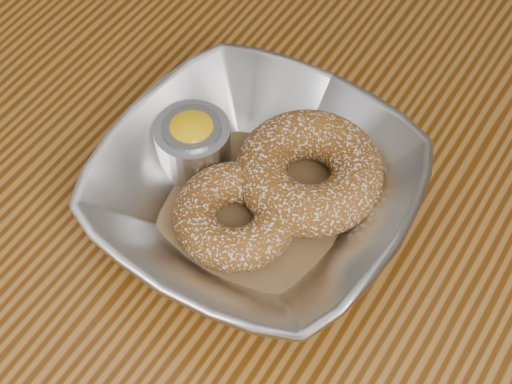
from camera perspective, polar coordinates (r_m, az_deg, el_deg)
The scene contains 6 objects.
table at distance 0.69m, azimuth -4.70°, elevation -7.24°, with size 1.20×0.80×0.75m.
serving_bowl at distance 0.59m, azimuth 0.00°, elevation -0.08°, with size 0.23×0.23×0.06m, color #BABCC1.
parchment at distance 0.60m, azimuth 0.00°, elevation -1.15°, with size 0.14×0.14×0.00m, color brown.
donut_back at distance 0.60m, azimuth 3.88°, elevation 1.48°, with size 0.11×0.11×0.04m, color brown.
donut_front at distance 0.58m, azimuth -1.51°, elevation -1.72°, with size 0.09×0.09×0.03m, color brown.
ramekin at distance 0.61m, azimuth -4.60°, elevation 3.66°, with size 0.06×0.06×0.05m.
Camera 1 is at (0.22, -0.24, 1.26)m, focal length 55.00 mm.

